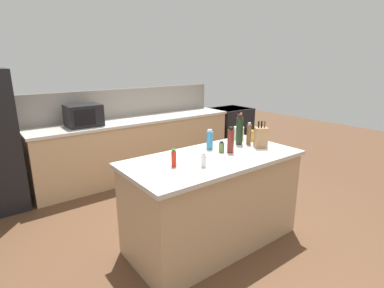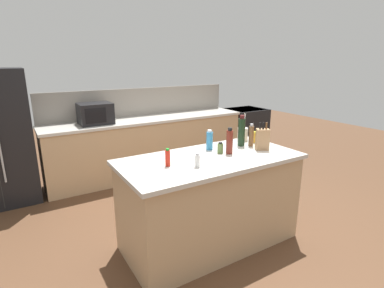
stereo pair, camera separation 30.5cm
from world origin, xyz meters
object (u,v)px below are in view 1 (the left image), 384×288
object	(u,v)px
vinegar_bottle	(231,141)
spice_jar_oregano	(221,147)
dish_soap_bottle	(210,140)
honey_jar	(251,136)
microwave	(84,115)
hot_sauce_bottle	(174,159)
pepper_grinder	(249,134)
range_oven	(230,130)
utensil_crock	(239,132)
salt_shaker	(204,160)
wine_bottle	(240,130)
knife_block	(261,137)

from	to	relation	value
vinegar_bottle	spice_jar_oregano	bearing A→B (deg)	135.19
dish_soap_bottle	honey_jar	distance (m)	0.61
microwave	honey_jar	distance (m)	2.39
hot_sauce_bottle	pepper_grinder	bearing A→B (deg)	5.50
range_oven	microwave	distance (m)	2.98
spice_jar_oregano	hot_sauce_bottle	world-z (taller)	hot_sauce_bottle
microwave	vinegar_bottle	size ratio (longest dim) A/B	1.75
utensil_crock	honey_jar	xyz separation A→B (m)	(0.06, -0.14, -0.02)
utensil_crock	spice_jar_oregano	distance (m)	0.59
salt_shaker	honey_jar	distance (m)	1.06
salt_shaker	hot_sauce_bottle	distance (m)	0.26
utensil_crock	hot_sauce_bottle	size ratio (longest dim) A/B	1.97
wine_bottle	utensil_crock	bearing A→B (deg)	45.38
utensil_crock	salt_shaker	bearing A→B (deg)	-152.47
spice_jar_oregano	honey_jar	distance (m)	0.60
pepper_grinder	dish_soap_bottle	distance (m)	0.48
range_oven	utensil_crock	xyz separation A→B (m)	(-1.69, -1.87, 0.56)
utensil_crock	knife_block	bearing A→B (deg)	-99.93
dish_soap_bottle	honey_jar	world-z (taller)	dish_soap_bottle
knife_block	utensil_crock	world-z (taller)	utensil_crock
utensil_crock	vinegar_bottle	distance (m)	0.56
pepper_grinder	spice_jar_oregano	bearing A→B (deg)	-175.34
vinegar_bottle	hot_sauce_bottle	xyz separation A→B (m)	(-0.70, -0.00, -0.05)
wine_bottle	hot_sauce_bottle	distance (m)	1.01
vinegar_bottle	salt_shaker	bearing A→B (deg)	-161.76
microwave	knife_block	size ratio (longest dim) A/B	1.62
spice_jar_oregano	vinegar_bottle	world-z (taller)	vinegar_bottle
microwave	spice_jar_oregano	xyz separation A→B (m)	(0.70, -2.14, -0.10)
range_oven	honey_jar	size ratio (longest dim) A/B	7.25
spice_jar_oregano	salt_shaker	world-z (taller)	salt_shaker
utensil_crock	spice_jar_oregano	world-z (taller)	utensil_crock
spice_jar_oregano	dish_soap_bottle	size ratio (longest dim) A/B	0.54
microwave	knife_block	distance (m)	2.54
knife_block	hot_sauce_bottle	bearing A→B (deg)	-151.46
knife_block	utensil_crock	distance (m)	0.40
knife_block	utensil_crock	size ratio (longest dim) A/B	0.91
utensil_crock	dish_soap_bottle	xyz separation A→B (m)	(-0.55, -0.11, 0.02)
utensil_crock	pepper_grinder	size ratio (longest dim) A/B	1.29
range_oven	pepper_grinder	size ratio (longest dim) A/B	3.71
spice_jar_oregano	salt_shaker	size ratio (longest dim) A/B	0.89
microwave	salt_shaker	distance (m)	2.38
knife_block	spice_jar_oregano	distance (m)	0.47
utensil_crock	vinegar_bottle	size ratio (longest dim) A/B	1.20
range_oven	wine_bottle	world-z (taller)	wine_bottle
honey_jar	dish_soap_bottle	bearing A→B (deg)	176.87
vinegar_bottle	wine_bottle	xyz separation A→B (m)	(0.29, 0.17, 0.03)
dish_soap_bottle	honey_jar	xyz separation A→B (m)	(0.61, -0.03, -0.04)
pepper_grinder	utensil_crock	bearing A→B (deg)	71.15
microwave	pepper_grinder	world-z (taller)	microwave
utensil_crock	hot_sauce_bottle	bearing A→B (deg)	-163.91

